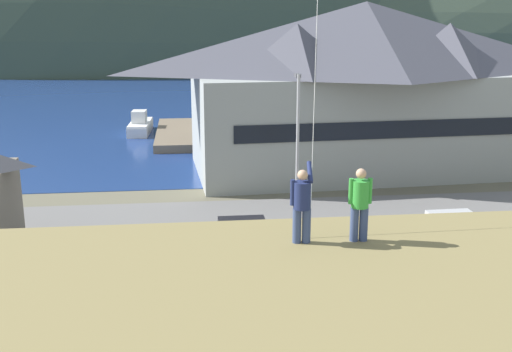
{
  "coord_description": "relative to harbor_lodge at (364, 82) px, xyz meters",
  "views": [
    {
      "loc": [
        -3.61,
        -20.16,
        10.93
      ],
      "look_at": [
        -0.41,
        9.0,
        3.15
      ],
      "focal_mm": 43.72,
      "sensor_mm": 36.0,
      "label": 1
    }
  ],
  "objects": [
    {
      "name": "ground_plane",
      "position": [
        -8.53,
        -21.97,
        -6.17
      ],
      "size": [
        600.0,
        600.0,
        0.0
      ],
      "primitive_type": "plane",
      "color": "#66604C"
    },
    {
      "name": "parking_lot_pad",
      "position": [
        -8.53,
        -16.97,
        -6.12
      ],
      "size": [
        40.0,
        20.0,
        0.1
      ],
      "primitive_type": "cube",
      "color": "slate",
      "rests_on": "ground"
    },
    {
      "name": "bay_water",
      "position": [
        -8.53,
        38.03,
        -6.15
      ],
      "size": [
        360.0,
        84.0,
        0.03
      ],
      "primitive_type": "cube",
      "color": "navy",
      "rests_on": "ground"
    },
    {
      "name": "far_hill_east_peak",
      "position": [
        -15.24,
        91.81,
        -6.17
      ],
      "size": [
        142.11,
        58.57,
        87.9
      ],
      "primitive_type": "ellipsoid",
      "color": "#3D4C38",
      "rests_on": "ground"
    },
    {
      "name": "far_hill_center_saddle",
      "position": [
        51.06,
        91.13,
        -6.17
      ],
      "size": [
        147.51,
        58.29,
        52.53
      ],
      "primitive_type": "ellipsoid",
      "color": "#42513D",
      "rests_on": "ground"
    },
    {
      "name": "harbor_lodge",
      "position": [
        0.0,
        0.0,
        0.0
      ],
      "size": [
        25.2,
        12.99,
        11.57
      ],
      "color": "#999E99",
      "rests_on": "ground"
    },
    {
      "name": "storage_shed_waterside",
      "position": [
        -5.62,
        0.14,
        -3.76
      ],
      "size": [
        5.25,
        4.95,
        4.64
      ],
      "color": "#338475",
      "rests_on": "ground"
    },
    {
      "name": "wharf_dock",
      "position": [
        -13.36,
        12.74,
        -5.82
      ],
      "size": [
        3.2,
        12.83,
        0.7
      ],
      "color": "#70604C",
      "rests_on": "ground"
    },
    {
      "name": "moored_boat_wharfside",
      "position": [
        -16.58,
        15.37,
        -5.45
      ],
      "size": [
        2.07,
        5.7,
        2.16
      ],
      "color": "silver",
      "rests_on": "ground"
    },
    {
      "name": "moored_boat_outer_mooring",
      "position": [
        -9.7,
        14.02,
        -5.45
      ],
      "size": [
        3.11,
        8.34,
        2.16
      ],
      "color": "#23564C",
      "rests_on": "ground"
    },
    {
      "name": "parked_car_corner_spot",
      "position": [
        -9.53,
        -22.54,
        -5.1
      ],
      "size": [
        4.26,
        2.17,
        1.82
      ],
      "color": "silver",
      "rests_on": "parking_lot_pad"
    },
    {
      "name": "parked_car_back_row_right",
      "position": [
        -15.67,
        -20.95,
        -5.1
      ],
      "size": [
        4.27,
        2.2,
        1.82
      ],
      "color": "#236633",
      "rests_on": "parking_lot_pad"
    },
    {
      "name": "parked_car_mid_row_far",
      "position": [
        -0.07,
        -16.17,
        -5.1
      ],
      "size": [
        4.25,
        2.15,
        1.82
      ],
      "color": "silver",
      "rests_on": "parking_lot_pad"
    },
    {
      "name": "parked_car_back_row_left",
      "position": [
        -9.8,
        -16.04,
        -5.1
      ],
      "size": [
        4.21,
        2.07,
        1.82
      ],
      "color": "black",
      "rests_on": "parking_lot_pad"
    },
    {
      "name": "parked_car_mid_row_near",
      "position": [
        -3.29,
        -20.38,
        -5.1
      ],
      "size": [
        4.31,
        2.27,
        1.82
      ],
      "color": "#B28923",
      "rests_on": "parking_lot_pad"
    },
    {
      "name": "parking_light_pole",
      "position": [
        -6.64,
        -11.42,
        -1.61
      ],
      "size": [
        0.24,
        0.78,
        7.81
      ],
      "color": "#ADADB2",
      "rests_on": "parking_lot_pad"
    },
    {
      "name": "person_kite_flyer",
      "position": [
        -9.61,
        -28.73,
        0.51
      ],
      "size": [
        0.55,
        0.64,
        1.86
      ],
      "color": "#384770",
      "rests_on": "grassy_hill_foreground"
    },
    {
      "name": "person_companion",
      "position": [
        -8.27,
        -28.76,
        0.49
      ],
      "size": [
        0.55,
        0.4,
        1.74
      ],
      "color": "#384770",
      "rests_on": "grassy_hill_foreground"
    }
  ]
}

